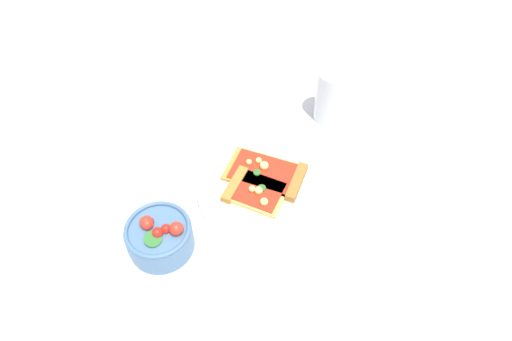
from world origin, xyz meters
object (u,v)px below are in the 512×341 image
at_px(pizza_slice_near, 252,191).
at_px(pizza_slice_far, 270,175).
at_px(salad_bowl, 160,236).
at_px(plate, 259,189).
at_px(soda_glass, 331,96).

relative_size(pizza_slice_near, pizza_slice_far, 0.79).
bearing_deg(salad_bowl, pizza_slice_near, 102.37).
height_order(plate, soda_glass, soda_glass).
height_order(pizza_slice_near, soda_glass, soda_glass).
bearing_deg(pizza_slice_near, plate, 113.50).
distance_m(pizza_slice_far, salad_bowl, 0.26).
distance_m(pizza_slice_near, soda_glass, 0.29).
bearing_deg(plate, pizza_slice_near, -66.50).
distance_m(plate, salad_bowl, 0.22).
bearing_deg(pizza_slice_far, plate, -60.24).
bearing_deg(salad_bowl, plate, 103.47).
relative_size(pizza_slice_far, soda_glass, 1.37).
distance_m(pizza_slice_far, soda_glass, 0.24).
relative_size(pizza_slice_near, soda_glass, 1.08).
bearing_deg(pizza_slice_far, salad_bowl, -74.38).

